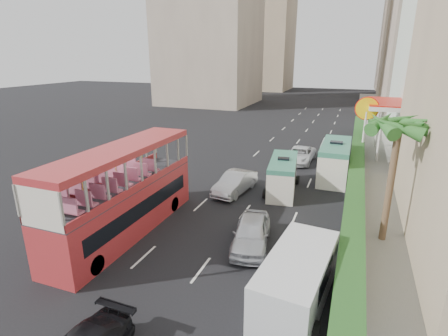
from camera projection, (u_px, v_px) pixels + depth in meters
The scene contains 16 objects.
ground_plane at pixel (224, 251), 18.34m from camera, with size 200.00×200.00×0.00m, color black.
double_decker_bus at pixel (124, 191), 19.59m from camera, with size 2.50×11.00×5.06m, color #B32B2E.
car_silver_lane_a at pixel (235, 192), 26.15m from camera, with size 1.64×4.69×1.55m, color silver.
car_silver_lane_b at pixel (251, 246), 18.82m from camera, with size 1.86×4.62×1.57m, color silver.
van_asset at pixel (300, 162), 33.63m from camera, with size 2.34×5.07×1.41m, color silver.
minibus_near at pixel (283, 175), 26.07m from camera, with size 1.86×5.58×2.48m, color silver.
minibus_far at pixel (335, 161), 28.94m from camera, with size 2.20×6.61×2.93m, color silver.
panel_van_near at pixel (297, 280), 14.13m from camera, with size 2.23×5.58×2.23m, color silver.
panel_van_far at pixel (331, 152), 33.78m from camera, with size 1.77×4.43×1.77m, color silver.
sidewalk at pixel (385, 150), 37.49m from camera, with size 6.00×120.00×0.18m, color #99968C.
kerb_wall at pixel (356, 172), 28.48m from camera, with size 0.30×44.00×1.00m, color silver.
hedge at pixel (357, 163), 28.21m from camera, with size 1.10×44.00×0.70m, color #2D6626.
palm_tree at pixel (390, 184), 18.21m from camera, with size 0.36×0.36×6.40m, color brown.
shell_station at pixel (401, 130), 34.56m from camera, with size 6.50×8.00×5.50m, color silver.
tower_far_b at pixel (410, 18), 98.90m from camera, with size 14.00×14.00×40.00m, color #B5A18E.
tower_left_b at pixel (264, 6), 98.73m from camera, with size 16.00×16.00×46.00m, color tan.
Camera 1 is at (5.75, -15.04, 9.79)m, focal length 28.00 mm.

